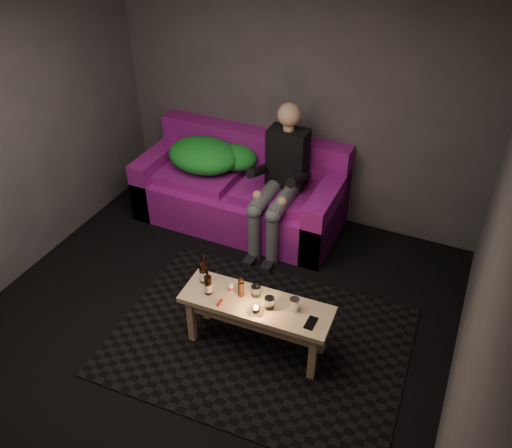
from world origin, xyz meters
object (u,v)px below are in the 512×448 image
at_px(person, 281,177).
at_px(coffee_table, 256,310).
at_px(beer_bottle_b, 208,284).
at_px(beer_bottle_a, 204,272).
at_px(steel_cup, 294,304).
at_px(sofa, 242,192).

bearing_deg(person, coffee_table, -74.63).
distance_m(person, beer_bottle_b, 1.54).
height_order(beer_bottle_a, steel_cup, beer_bottle_a).
bearing_deg(sofa, steel_cup, -52.65).
height_order(sofa, steel_cup, sofa).
bearing_deg(steel_cup, sofa, 127.35).
xyz_separation_m(person, coffee_table, (0.41, -1.48, -0.34)).
bearing_deg(beer_bottle_b, steel_cup, 9.18).
xyz_separation_m(person, beer_bottle_a, (-0.09, -1.43, -0.15)).
relative_size(sofa, person, 1.50).
distance_m(person, beer_bottle_a, 1.44).
height_order(coffee_table, beer_bottle_b, beer_bottle_b).
bearing_deg(steel_cup, person, 116.36).
bearing_deg(sofa, beer_bottle_a, -75.08).
xyz_separation_m(sofa, beer_bottle_a, (0.43, -1.60, 0.27)).
bearing_deg(beer_bottle_a, steel_cup, 0.19).
distance_m(sofa, coffee_table, 1.90).
xyz_separation_m(sofa, steel_cup, (1.22, -1.60, 0.21)).
bearing_deg(beer_bottle_a, person, 86.43).
relative_size(coffee_table, beer_bottle_b, 4.89).
relative_size(sofa, coffee_table, 1.76).
relative_size(sofa, beer_bottle_a, 7.67).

